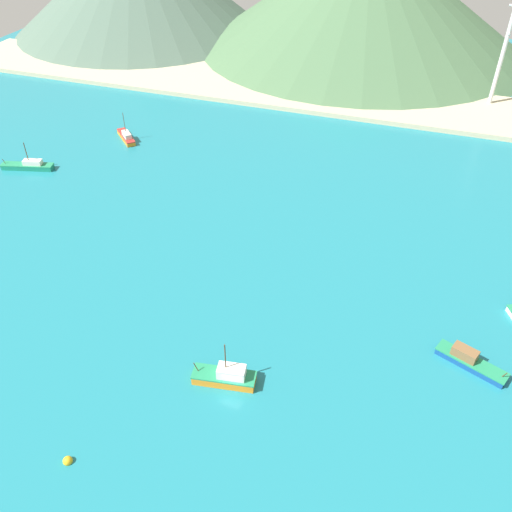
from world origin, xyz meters
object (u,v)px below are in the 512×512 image
Objects in this scene: fishing_boat_3 at (126,137)px; fishing_boat_4 at (29,166)px; fishing_boat_0 at (226,376)px; fishing_boat_7 at (470,361)px; buoy_0 at (68,461)px; radio_tower at (505,47)px.

fishing_boat_3 reaches higher than fishing_boat_4.
fishing_boat_0 is 32.06m from fishing_boat_7.
buoy_0 is (-12.63, -16.26, -0.87)m from fishing_boat_0.
fishing_boat_4 reaches higher than buoy_0.
fishing_boat_3 is 0.78× the size of fishing_boat_7.
fishing_boat_7 is (89.04, -25.59, 0.06)m from fishing_boat_4.
fishing_boat_7 reaches higher than buoy_0.
fishing_boat_4 reaches higher than fishing_boat_7.
fishing_boat_4 is (-12.48, -18.76, -0.05)m from fishing_boat_3.
fishing_boat_3 reaches higher than buoy_0.
fishing_boat_3 is 81.40m from buoy_0.
fishing_boat_0 reaches higher than fishing_boat_7.
buoy_0 is at bearing -127.84° from fishing_boat_0.
fishing_boat_0 is at bearing -32.89° from fishing_boat_4.
fishing_boat_3 is 0.68× the size of fishing_boat_4.
fishing_boat_0 reaches higher than fishing_boat_3.
fishing_boat_4 is 92.64m from fishing_boat_7.
buoy_0 is at bearing -109.98° from radio_tower.
fishing_boat_7 is (29.28, 13.06, -0.23)m from fishing_boat_0.
buoy_0 is at bearing -64.80° from fishing_boat_3.
fishing_boat_0 is 74.36m from fishing_boat_3.
fishing_boat_0 is 0.28× the size of radio_tower.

